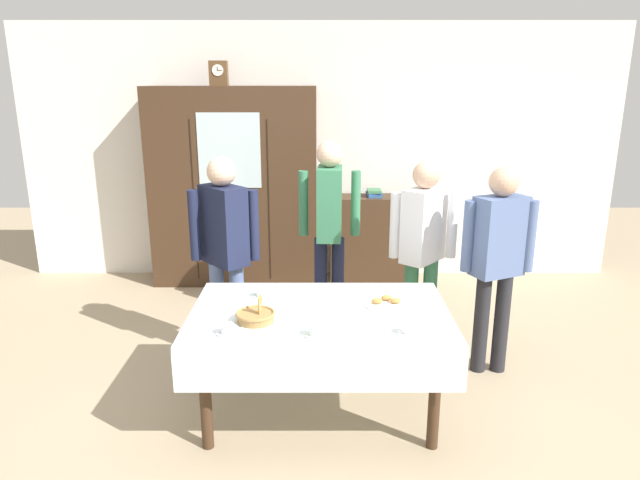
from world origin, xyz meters
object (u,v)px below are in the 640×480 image
spoon_front_edge (415,321)px  person_beside_shelf (498,252)px  tea_cup_mid_left (316,332)px  person_behind_table_right (423,240)px  bread_basket (256,316)px  dining_table (320,327)px  book_stack (374,193)px  spoon_near_right (222,312)px  wall_cabinet (234,188)px  bookshelf_low (373,238)px  spoon_far_right (243,291)px  person_near_right_end (329,217)px  pastry_plate (386,303)px  tea_cup_center (262,293)px  tea_cup_far_left (228,330)px  tea_cup_front_edge (409,330)px  mantel_clock (219,73)px  person_by_cabinet (225,241)px

spoon_front_edge → person_beside_shelf: size_ratio=0.08×
tea_cup_mid_left → person_behind_table_right: size_ratio=0.08×
bread_basket → dining_table: bearing=17.5°
person_beside_shelf → book_stack: bearing=108.9°
person_behind_table_right → person_beside_shelf: (0.47, -0.34, 0.01)m
spoon_near_right → wall_cabinet: bearing=96.3°
book_stack → person_behind_table_right: bearing=-82.6°
bookshelf_low → spoon_far_right: size_ratio=7.79×
tea_cup_mid_left → person_near_right_end: size_ratio=0.08×
bread_basket → person_near_right_end: bearing=72.9°
pastry_plate → person_behind_table_right: (0.37, 0.81, 0.19)m
tea_cup_center → tea_cup_mid_left: 0.70m
pastry_plate → spoon_front_edge: pastry_plate is taller
spoon_near_right → spoon_far_right: bearing=76.3°
tea_cup_far_left → spoon_far_right: 0.67m
spoon_near_right → spoon_front_edge: 1.19m
tea_cup_center → bread_basket: bearing=-90.2°
tea_cup_center → tea_cup_front_edge: same height
person_behind_table_right → pastry_plate: bearing=-114.4°
mantel_clock → bread_basket: 3.12m
person_behind_table_right → spoon_front_edge: bearing=-102.0°
book_stack → tea_cup_center: 2.56m
tea_cup_mid_left → person_by_cabinet: (-0.69, 1.13, 0.21)m
dining_table → wall_cabinet: wall_cabinet is taller
tea_cup_center → spoon_near_right: bearing=-130.4°
tea_cup_front_edge → person_by_cabinet: 1.66m
tea_cup_mid_left → spoon_far_right: bearing=126.0°
pastry_plate → person_by_cabinet: size_ratio=0.18×
book_stack → spoon_front_edge: size_ratio=1.88×
bookshelf_low → person_near_right_end: 1.44m
dining_table → spoon_front_edge: spoon_front_edge is taller
wall_cabinet → spoon_near_right: wall_cabinet is taller
mantel_clock → person_near_right_end: mantel_clock is taller
spoon_front_edge → person_beside_shelf: person_beside_shelf is taller
tea_cup_center → person_near_right_end: bearing=67.5°
pastry_plate → dining_table: bearing=-163.0°
person_by_cabinet → bread_basket: bearing=-70.5°
bookshelf_low → person_by_cabinet: person_by_cabinet is taller
spoon_far_right → person_behind_table_right: bearing=23.7°
book_stack → tea_cup_front_edge: size_ratio=1.72×
tea_cup_center → person_near_right_end: (0.47, 1.13, 0.25)m
pastry_plate → spoon_front_edge: size_ratio=2.35×
wall_cabinet → dining_table: bearing=-70.8°
wall_cabinet → book_stack: 1.48m
spoon_near_right → person_by_cabinet: (-0.10, 0.80, 0.24)m
spoon_near_right → book_stack: bearing=65.7°
dining_table → person_behind_table_right: 1.27m
tea_cup_far_left → spoon_far_right: tea_cup_far_left is taller
tea_cup_far_left → person_behind_table_right: person_behind_table_right is taller
spoon_front_edge → person_near_right_end: 1.63m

